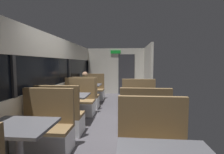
{
  "coord_description": "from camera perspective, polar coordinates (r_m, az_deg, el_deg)",
  "views": [
    {
      "loc": [
        0.53,
        -4.08,
        1.56
      ],
      "look_at": [
        -0.03,
        2.44,
        1.0
      ],
      "focal_mm": 26.17,
      "sensor_mm": 36.0,
      "label": 1
    }
  ],
  "objects": [
    {
      "name": "bench_rear_aisle_facing_entry",
      "position": [
        4.75,
        9.32,
        -10.2
      ],
      "size": [
        0.95,
        0.5,
        1.1
      ],
      "color": "silver",
      "rests_on": "ground_plane"
    },
    {
      "name": "bench_near_window_facing_entry",
      "position": [
        3.28,
        -22.32,
        -17.51
      ],
      "size": [
        0.95,
        0.5,
        1.1
      ],
      "color": "silver",
      "rests_on": "ground_plane"
    },
    {
      "name": "carriage_window_panel_left",
      "position": [
        4.56,
        -20.88,
        -1.12
      ],
      "size": [
        0.09,
        8.48,
        2.3
      ],
      "color": "beige",
      "rests_on": "ground_plane"
    },
    {
      "name": "dining_table_near_window",
      "position": [
        2.61,
        -29.87,
        -16.36
      ],
      "size": [
        0.9,
        0.7,
        0.74
      ],
      "color": "#9E9EA3",
      "rests_on": "ground_plane"
    },
    {
      "name": "bench_mid_window_facing_entry",
      "position": [
        5.13,
        -11.5,
        -9.1
      ],
      "size": [
        0.95,
        0.5,
        1.1
      ],
      "color": "silver",
      "rests_on": "ground_plane"
    },
    {
      "name": "bench_mid_window_facing_end",
      "position": [
        3.86,
        -17.54,
        -13.92
      ],
      "size": [
        0.95,
        0.5,
        1.1
      ],
      "color": "silver",
      "rests_on": "ground_plane"
    },
    {
      "name": "coffee_cup_secondary",
      "position": [
        6.22,
        -8.87,
        -2.34
      ],
      "size": [
        0.07,
        0.07,
        0.09
      ],
      "color": "#B23333",
      "rests_on": "dining_table_far_window"
    },
    {
      "name": "bench_far_window_facing_end",
      "position": [
        5.77,
        -9.57,
        -7.5
      ],
      "size": [
        0.95,
        0.5,
        1.1
      ],
      "color": "silver",
      "rests_on": "ground_plane"
    },
    {
      "name": "dining_table_rear_aisle",
      "position": [
        4.0,
        10.16,
        -8.49
      ],
      "size": [
        0.9,
        0.7,
        0.74
      ],
      "color": "#9E9EA3",
      "rests_on": "ground_plane"
    },
    {
      "name": "carriage_aisle_panel_right",
      "position": [
        7.15,
        12.32,
        1.48
      ],
      "size": [
        0.08,
        2.4,
        2.3
      ],
      "primitive_type": "cube",
      "color": "beige",
      "rests_on": "ground_plane"
    },
    {
      "name": "ground_plane",
      "position": [
        4.4,
        -2.4,
        -16.0
      ],
      "size": [
        3.3,
        9.2,
        0.02
      ],
      "primitive_type": "cube",
      "color": "#423F44"
    },
    {
      "name": "bench_far_window_facing_entry",
      "position": [
        7.11,
        -6.74,
        -5.13
      ],
      "size": [
        0.95,
        0.5,
        1.1
      ],
      "color": "silver",
      "rests_on": "ground_plane"
    },
    {
      "name": "coffee_cup_primary",
      "position": [
        4.06,
        13.26,
        -6.22
      ],
      "size": [
        0.07,
        0.07,
        0.09
      ],
      "color": "#B23333",
      "rests_on": "dining_table_rear_aisle"
    },
    {
      "name": "dining_table_mid_window",
      "position": [
        4.41,
        -14.15,
        -7.3
      ],
      "size": [
        0.9,
        0.7,
        0.74
      ],
      "color": "#9E9EA3",
      "rests_on": "ground_plane"
    },
    {
      "name": "seated_passenger",
      "position": [
        5.8,
        -9.42,
        -5.34
      ],
      "size": [
        0.47,
        0.55,
        1.26
      ],
      "color": "#26262D",
      "rests_on": "ground_plane"
    },
    {
      "name": "dining_table_far_window",
      "position": [
        6.38,
        -8.04,
        -3.45
      ],
      "size": [
        0.9,
        0.7,
        0.74
      ],
      "color": "#9E9EA3",
      "rests_on": "ground_plane"
    },
    {
      "name": "bench_rear_aisle_facing_end",
      "position": [
        3.42,
        11.19,
        -16.27
      ],
      "size": [
        0.95,
        0.5,
        1.1
      ],
      "color": "silver",
      "rests_on": "ground_plane"
    },
    {
      "name": "carriage_end_bulkhead",
      "position": [
        8.3,
        1.66,
        1.96
      ],
      "size": [
        2.9,
        0.11,
        2.3
      ],
      "color": "beige",
      "rests_on": "ground_plane"
    }
  ]
}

